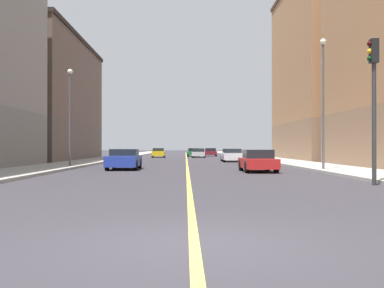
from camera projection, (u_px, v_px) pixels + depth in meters
name	position (u px, v px, depth m)	size (l,w,h in m)	color
ground_plane	(194.00, 243.00, 6.89)	(400.00, 400.00, 0.00)	#312E34
sidewalk_left	(263.00, 158.00, 56.01)	(3.78, 168.00, 0.15)	#9E9B93
sidewalk_right	(110.00, 158.00, 55.75)	(3.78, 168.00, 0.15)	#9E9B93
lane_center_stripe	(187.00, 159.00, 55.88)	(0.16, 154.00, 0.01)	#E5D14C
building_left_mid	(341.00, 72.00, 51.08)	(11.97, 19.32, 19.40)	#8F6B4F
building_right_midblock	(28.00, 100.00, 49.54)	(11.97, 22.93, 12.94)	brown
traffic_light_left_near	(374.00, 90.00, 17.38)	(0.40, 0.32, 5.46)	#2D2D2D
street_lamp_left_near	(323.00, 91.00, 27.18)	(0.36, 0.36, 7.61)	#4C4C51
street_lamp_right_near	(70.00, 107.00, 31.37)	(0.36, 0.36, 6.54)	#4C4C51
car_red	(258.00, 161.00, 26.76)	(1.86, 4.10, 1.27)	red
car_white	(232.00, 155.00, 45.19)	(1.95, 4.47, 1.26)	white
car_blue	(124.00, 159.00, 29.69)	(1.97, 4.54, 1.30)	#23389E
car_maroon	(210.00, 152.00, 72.81)	(2.03, 4.25, 1.25)	maroon
car_yellow	(158.00, 153.00, 64.06)	(1.89, 4.38, 1.28)	gold
car_green	(193.00, 152.00, 69.96)	(1.95, 4.01, 1.25)	#1E6B38
car_silver	(199.00, 153.00, 63.10)	(1.95, 4.16, 1.24)	silver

